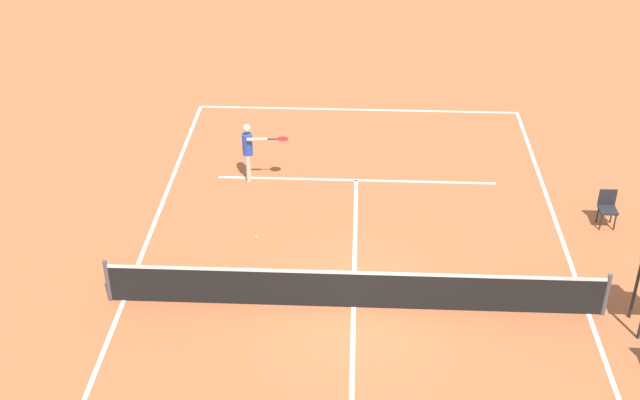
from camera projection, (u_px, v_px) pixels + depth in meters
name	position (u px, v px, depth m)	size (l,w,h in m)	color
ground_plane	(354.00, 307.00, 18.89)	(60.00, 60.00, 0.00)	#B76038
court_lines	(354.00, 307.00, 18.88)	(10.43, 20.78, 0.01)	white
tennis_net	(354.00, 289.00, 18.63)	(11.03, 0.10, 1.07)	#4C4C51
player_serving	(249.00, 147.00, 23.27)	(1.29, 0.48, 1.70)	beige
tennis_ball	(256.00, 237.00, 21.23)	(0.07, 0.07, 0.07)	#CCE033
courtside_chair_mid	(607.00, 207.00, 21.52)	(0.44, 0.46, 0.95)	#262626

